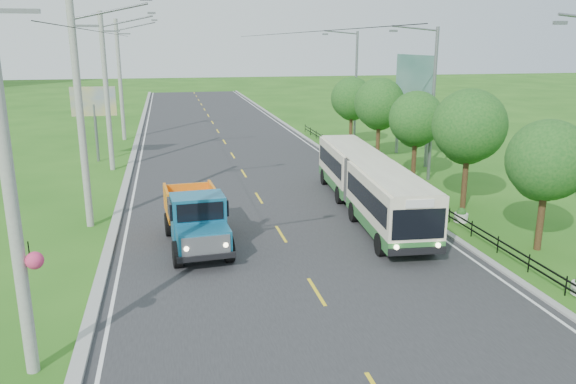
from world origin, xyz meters
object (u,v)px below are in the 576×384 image
object	(u,v)px
tree_fifth	(379,106)
planter_far	(352,152)
pole_nearest	(12,184)
streetlight_mid	(431,99)
billboard_right	(414,84)
planter_near	(461,216)
pole_far	(120,80)
tree_back	(352,100)
tree_third	(469,130)
pole_mid	(107,92)
tree_second	(546,164)
bus	(368,181)
pole_near	(81,115)
planter_mid	(394,177)
billboard_left	(94,106)
streetlight_far	(354,83)
dump_truck	(196,215)
tree_fourth	(416,121)

from	to	relation	value
tree_fifth	planter_far	size ratio (longest dim) A/B	8.66
pole_nearest	streetlight_mid	xyz separation A→B (m)	(18.88, 17.00, -0.03)
billboard_right	planter_near	bearing A→B (deg)	-104.80
pole_far	tree_back	world-z (taller)	pole_far
tree_third	pole_mid	bearing A→B (deg)	144.64
tree_second	bus	size ratio (longest dim) A/B	0.38
pole_near	pole_nearest	bearing A→B (deg)	-89.89
pole_far	tree_fifth	xyz separation A→B (m)	(18.12, -12.86, -1.24)
pole_near	planter_near	xyz separation A→B (m)	(16.86, -3.00, -4.81)
pole_nearest	planter_mid	distance (m)	24.38
tree_fifth	pole_far	bearing A→B (deg)	144.64
planter_far	pole_mid	bearing A→B (deg)	-176.61
tree_third	billboard_left	world-z (taller)	tree_third
tree_third	streetlight_far	xyz separation A→B (m)	(0.79, 19.86, 0.92)
planter_far	bus	world-z (taller)	bus
tree_second	billboard_left	bearing A→B (deg)	131.52
bus	planter_mid	bearing A→B (deg)	61.07
pole_mid	dump_truck	xyz separation A→B (m)	(4.58, -15.75, -3.73)
streetlight_mid	pole_mid	bearing A→B (deg)	159.68
tree_fifth	planter_mid	bearing A→B (deg)	-101.56
tree_fourth	tree_fifth	bearing A→B (deg)	90.00
streetlight_far	planter_near	bearing A→B (deg)	-95.30
planter_mid	billboard_right	xyz separation A→B (m)	(3.70, 6.00, 5.06)
tree_fourth	planter_near	distance (m)	8.87
pole_far	bus	distance (m)	28.18
tree_second	bus	world-z (taller)	tree_second
planter_mid	streetlight_mid	bearing A→B (deg)	0.00
tree_fourth	tree_second	bearing A→B (deg)	-90.00
pole_mid	tree_back	bearing A→B (deg)	15.84
billboard_left	bus	world-z (taller)	billboard_left
pole_nearest	pole_near	distance (m)	12.00
planter_far	pole_near	bearing A→B (deg)	-142.37
tree_third	dump_truck	xyz separation A→B (m)	(-13.54, -2.89, -2.63)
tree_second	bus	bearing A→B (deg)	129.58
pole_mid	pole_far	bearing A→B (deg)	90.00
pole_nearest	billboard_right	distance (m)	30.84
tree_fifth	billboard_right	xyz separation A→B (m)	(2.44, -0.14, 1.49)
pole_near	tree_fifth	xyz separation A→B (m)	(18.12, 11.14, -1.24)
tree_second	billboard_right	distance (m)	18.12
dump_truck	pole_far	bearing A→B (deg)	95.24
bus	pole_nearest	bearing A→B (deg)	-134.47
tree_second	billboard_right	xyz separation A→B (m)	(2.44, 17.86, 1.83)
bus	dump_truck	distance (m)	9.00
planter_mid	tree_second	bearing A→B (deg)	-83.95
pole_far	tree_fourth	xyz separation A→B (m)	(18.12, -18.86, -1.51)
planter_far	planter_near	bearing A→B (deg)	-90.00
pole_mid	tree_third	bearing A→B (deg)	-35.36
planter_mid	bus	world-z (taller)	bus
pole_far	tree_third	xyz separation A→B (m)	(18.12, -24.86, -1.11)
planter_near	dump_truck	distance (m)	12.35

